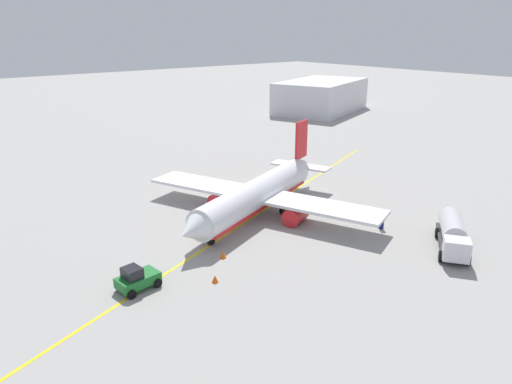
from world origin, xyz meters
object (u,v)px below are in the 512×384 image
at_px(safety_cone_wingtip, 215,279).
at_px(safety_cone_nose, 223,255).
at_px(pushback_tug, 137,279).
at_px(airplane, 258,194).
at_px(refueling_worker, 382,222).
at_px(fuel_tanker, 453,234).

bearing_deg(safety_cone_wingtip, safety_cone_nose, -134.12).
bearing_deg(pushback_tug, airplane, -160.14).
xyz_separation_m(refueling_worker, safety_cone_nose, (18.02, -5.42, -0.47)).
relative_size(airplane, safety_cone_nose, 42.94).
bearing_deg(safety_cone_nose, fuel_tanker, 145.82).
xyz_separation_m(airplane, refueling_worker, (-7.91, 12.28, -1.75)).
bearing_deg(refueling_worker, airplane, -57.23).
xyz_separation_m(fuel_tanker, safety_cone_nose, (19.35, -13.14, -1.36)).
distance_m(fuel_tanker, refueling_worker, 7.89).
bearing_deg(safety_cone_wingtip, pushback_tug, -29.25).
bearing_deg(refueling_worker, safety_cone_wingtip, -5.39).
height_order(airplane, safety_cone_wingtip, airplane).
bearing_deg(safety_cone_nose, safety_cone_wingtip, 45.88).
height_order(airplane, fuel_tanker, airplane).
relative_size(pushback_tug, refueling_worker, 2.22).
bearing_deg(pushback_tug, fuel_tanker, 155.45).
distance_m(fuel_tanker, pushback_tug, 31.38).
relative_size(fuel_tanker, safety_cone_wingtip, 13.43).
bearing_deg(fuel_tanker, pushback_tug, -24.55).
bearing_deg(pushback_tug, refueling_worker, 168.96).
distance_m(fuel_tanker, safety_cone_nose, 23.43).
height_order(airplane, pushback_tug, airplane).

